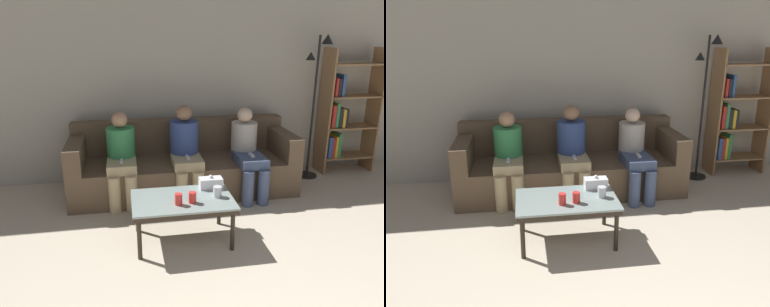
# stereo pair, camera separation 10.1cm
# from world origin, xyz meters

# --- Properties ---
(wall_back) EXTENTS (12.00, 0.06, 2.60)m
(wall_back) POSITION_xyz_m (0.00, 4.15, 1.30)
(wall_back) COLOR #B7B2A3
(wall_back) RESTS_ON ground_plane
(couch) EXTENTS (2.65, 0.89, 0.83)m
(couch) POSITION_xyz_m (0.00, 3.64, 0.30)
(couch) COLOR brown
(couch) RESTS_ON ground_plane
(coffee_table) EXTENTS (0.92, 0.59, 0.42)m
(coffee_table) POSITION_xyz_m (-0.19, 2.43, 0.38)
(coffee_table) COLOR #8C9E99
(coffee_table) RESTS_ON ground_plane
(cup_near_left) EXTENTS (0.08, 0.08, 0.10)m
(cup_near_left) POSITION_xyz_m (0.13, 2.42, 0.47)
(cup_near_left) COLOR silver
(cup_near_left) RESTS_ON coffee_table
(cup_near_right) EXTENTS (0.07, 0.07, 0.10)m
(cup_near_right) POSITION_xyz_m (-0.12, 2.33, 0.47)
(cup_near_right) COLOR red
(cup_near_right) RESTS_ON coffee_table
(cup_far_center) EXTENTS (0.07, 0.07, 0.10)m
(cup_far_center) POSITION_xyz_m (-0.24, 2.32, 0.47)
(cup_far_center) COLOR red
(cup_far_center) RESTS_ON coffee_table
(tissue_box) EXTENTS (0.22, 0.12, 0.13)m
(tissue_box) POSITION_xyz_m (0.12, 2.64, 0.47)
(tissue_box) COLOR white
(tissue_box) RESTS_ON coffee_table
(bookshelf) EXTENTS (0.75, 0.32, 1.68)m
(bookshelf) POSITION_xyz_m (2.25, 3.92, 0.79)
(bookshelf) COLOR #9E754C
(bookshelf) RESTS_ON ground_plane
(standing_lamp) EXTENTS (0.31, 0.26, 1.84)m
(standing_lamp) POSITION_xyz_m (1.74, 3.78, 1.13)
(standing_lamp) COLOR black
(standing_lamp) RESTS_ON ground_plane
(seated_person_left_end) EXTENTS (0.32, 0.63, 1.02)m
(seated_person_left_end) POSITION_xyz_m (-0.73, 3.42, 0.54)
(seated_person_left_end) COLOR tan
(seated_person_left_end) RESTS_ON ground_plane
(seated_person_mid_left) EXTENTS (0.33, 0.63, 1.07)m
(seated_person_mid_left) POSITION_xyz_m (0.00, 3.43, 0.57)
(seated_person_mid_left) COLOR tan
(seated_person_mid_left) RESTS_ON ground_plane
(seated_person_mid_right) EXTENTS (0.31, 0.71, 1.02)m
(seated_person_mid_right) POSITION_xyz_m (0.73, 3.39, 0.54)
(seated_person_mid_right) COLOR #47567A
(seated_person_mid_right) RESTS_ON ground_plane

